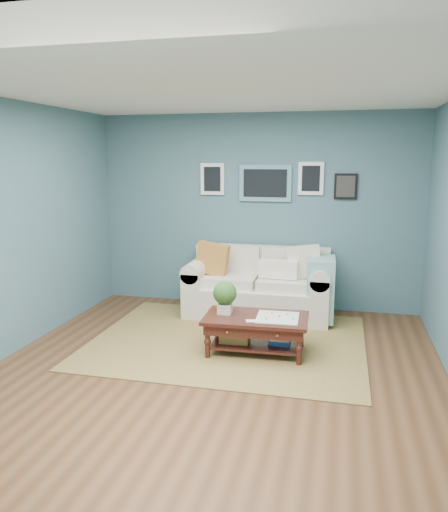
% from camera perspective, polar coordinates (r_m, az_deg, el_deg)
% --- Properties ---
extents(room_shell, '(5.00, 5.02, 2.70)m').
position_cam_1_polar(room_shell, '(4.66, -1.26, 2.13)').
color(room_shell, brown).
rests_on(room_shell, ground).
extents(area_rug, '(3.09, 2.47, 0.01)m').
position_cam_1_polar(area_rug, '(5.86, 0.44, -9.68)').
color(area_rug, brown).
rests_on(area_rug, ground).
extents(loveseat, '(1.95, 0.88, 1.00)m').
position_cam_1_polar(loveseat, '(6.71, 4.69, -3.43)').
color(loveseat, beige).
rests_on(loveseat, ground).
extents(coffee_table, '(1.13, 0.69, 0.78)m').
position_cam_1_polar(coffee_table, '(5.44, 3.06, -7.57)').
color(coffee_table, black).
rests_on(coffee_table, ground).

